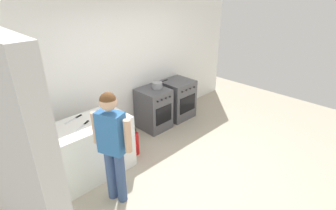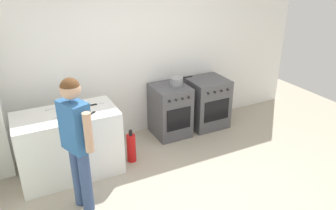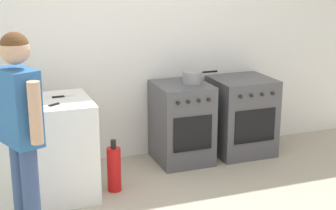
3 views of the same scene
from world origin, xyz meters
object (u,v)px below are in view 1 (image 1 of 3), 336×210
knife_utility (107,122)px  person (112,140)px  larder_cabinet (0,129)px  pot (157,85)px  knife_chef (83,125)px  knife_carving (74,119)px  oven_right (177,99)px  knife_paring (105,112)px  oven_left (154,109)px  fire_extinguisher (135,143)px

knife_utility → person: size_ratio=0.14×
larder_cabinet → pot: bearing=-2.1°
knife_chef → larder_cabinet: bearing=150.0°
pot → knife_utility: (-1.56, -0.58, -0.01)m
knife_carving → knife_chef: same height
oven_right → knife_utility: size_ratio=3.80×
knife_paring → person: (-0.43, -0.84, 0.05)m
knife_chef → person: person is taller
oven_left → knife_carving: bearing=-175.2°
knife_utility → person: bearing=-116.4°
oven_right → person: 2.73m
knife_paring → knife_carving: same height
knife_carving → fire_extinguisher: knife_carving is taller
fire_extinguisher → knife_paring: bearing=156.0°
knife_utility → larder_cabinet: 1.39m
fire_extinguisher → knife_chef: bearing=176.5°
oven_left → knife_paring: 1.40m
person → larder_cabinet: 1.55m
knife_utility → knife_chef: bearing=152.3°
oven_right → knife_paring: knife_paring is taller
oven_right → knife_chef: knife_chef is taller
larder_cabinet → knife_chef: bearing=-30.0°
knife_utility → knife_paring: same height
oven_right → knife_carving: bearing=-176.6°
oven_left → fire_extinguisher: size_ratio=1.70×
knife_chef → fire_extinguisher: (0.87, -0.05, -0.69)m
oven_left → knife_chef: knife_chef is taller
oven_left → oven_right: bearing=0.0°
knife_paring → person: person is taller
knife_paring → knife_carving: 0.47m
pot → knife_chef: 1.90m
knife_utility → knife_carving: same height
knife_utility → pot: bearing=20.4°
pot → knife_utility: 1.67m
oven_right → knife_carving: knife_carving is taller
oven_left → knife_carving: (-1.74, -0.15, 0.48)m
oven_left → oven_right: 0.71m
oven_left → knife_paring: (-1.29, -0.29, 0.48)m
pot → knife_utility: bearing=-159.6°
pot → person: size_ratio=0.24×
person → knife_paring: bearing=62.9°
pot → knife_chef: size_ratio=1.37×
knife_chef → oven_left: bearing=13.7°
oven_left → person: (-1.71, -1.13, 0.53)m
larder_cabinet → knife_utility: bearing=-29.4°
knife_carving → person: 0.99m
fire_extinguisher → pot: bearing=25.8°
oven_left → knife_paring: bearing=-167.2°
knife_utility → larder_cabinet: (-1.21, 0.68, 0.10)m
person → fire_extinguisher: bearing=37.7°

